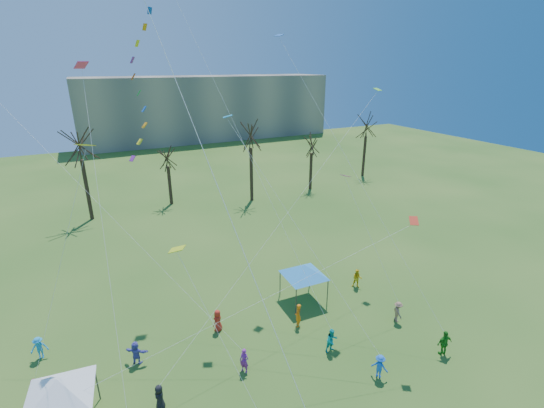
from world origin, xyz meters
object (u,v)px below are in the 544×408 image
canopy_tent_white (58,387)px  canopy_tent_blue (304,270)px  big_box_kite (148,73)px  distant_building (208,108)px

canopy_tent_white → canopy_tent_blue: canopy_tent_white is taller
big_box_kite → distant_building: bearing=71.1°
canopy_tent_white → canopy_tent_blue: size_ratio=1.03×
distant_building → canopy_tent_white: 82.31m
distant_building → canopy_tent_white: distant_building is taller
canopy_tent_white → canopy_tent_blue: 17.35m
canopy_tent_blue → canopy_tent_white: bearing=-165.2°
distant_building → canopy_tent_blue: 73.08m
big_box_kite → canopy_tent_blue: 18.75m
distant_building → big_box_kite: size_ratio=2.63×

